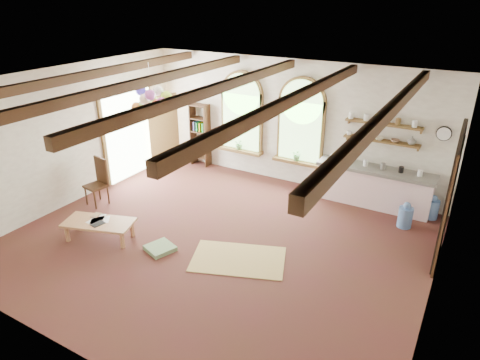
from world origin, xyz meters
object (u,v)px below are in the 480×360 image
Objects in this scene: coffee_table at (99,224)px; side_chair at (98,191)px; kitchen_counter at (373,186)px; balloon_cluster at (151,99)px.

side_chair is (-1.24, 1.13, -0.03)m from coffee_table.
coffee_table is 1.68m from side_chair.
kitchen_counter is 1.75× the size of coffee_table.
side_chair reaches higher than kitchen_counter.
kitchen_counter is 2.32× the size of balloon_cluster.
balloon_cluster is (-0.50, 2.44, 2.00)m from coffee_table.
balloon_cluster is (-4.93, -1.89, 1.87)m from kitchen_counter.
side_chair is at bearing 137.82° from coffee_table.
kitchen_counter is 5.61m from balloon_cluster.
kitchen_counter is at bearing 29.44° from side_chair.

